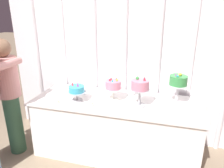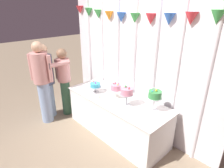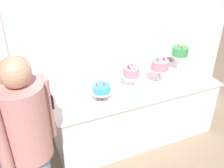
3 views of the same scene
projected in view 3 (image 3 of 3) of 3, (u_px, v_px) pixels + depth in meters
The scene contains 14 objects.
ground_plane at pixel (135, 138), 3.44m from camera, with size 24.00×24.00×0.00m, color gray.
draped_curtain at pixel (118, 24), 3.17m from camera, with size 3.47×0.17×2.61m.
cake_table at pixel (133, 111), 3.33m from camera, with size 2.08×0.80×0.75m.
cake_display_leftmost at pixel (102, 89), 2.82m from camera, with size 0.25×0.25×0.24m.
cake_display_midleft at pixel (131, 73), 3.05m from camera, with size 0.24×0.24×0.30m.
cake_display_midright at pixel (160, 66), 3.07m from camera, with size 0.23×0.23×0.37m.
cake_display_rightmost at pixel (180, 53), 3.35m from camera, with size 0.23×0.23×0.39m.
wine_glass at pixel (139, 69), 3.30m from camera, with size 0.06×0.06×0.15m.
tealight_far_left at pixel (81, 101), 2.85m from camera, with size 0.04×0.04×0.04m.
tealight_near_left at pixel (91, 110), 2.71m from camera, with size 0.04×0.04×0.03m.
tealight_near_right at pixel (125, 99), 2.89m from camera, with size 0.05×0.05×0.04m.
guest_girl_blue_dress at pixel (28, 122), 2.38m from camera, with size 0.43×0.56×1.52m.
guest_man_pink_jacket at pixel (8, 148), 2.06m from camera, with size 0.47×0.47×1.62m.
guest_man_dark_suit at pixel (31, 149), 1.96m from camera, with size 0.45×0.45×1.72m.
Camera 3 is at (-1.32, -2.26, 2.37)m, focal length 41.18 mm.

